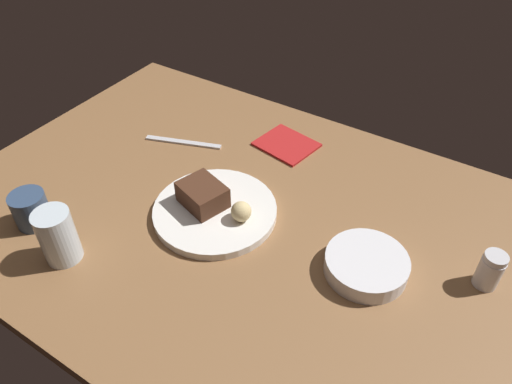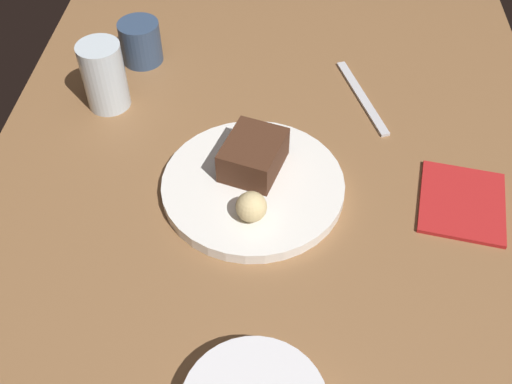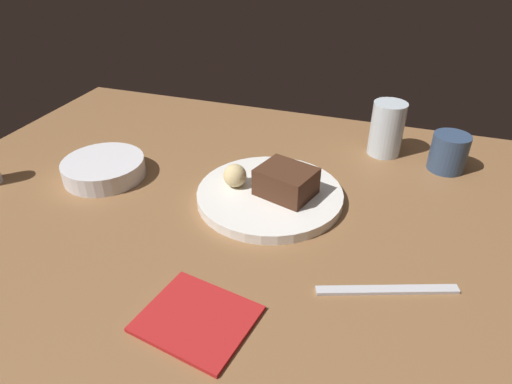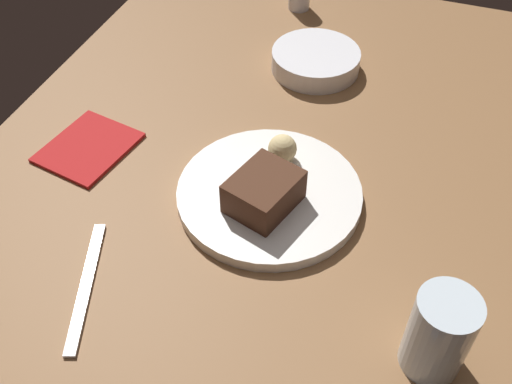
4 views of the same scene
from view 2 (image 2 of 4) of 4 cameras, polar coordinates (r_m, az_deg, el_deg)
name	(u,v)px [view 2 (image 2 of 4)]	position (r cm, az deg, el deg)	size (l,w,h in cm)	color
dining_table	(269,217)	(82.48, 1.29, -2.40)	(120.00, 84.00, 3.00)	brown
dessert_plate	(253,186)	(83.09, -0.29, 0.59)	(25.30, 25.30, 1.73)	white
chocolate_cake_slice	(253,155)	(82.69, -0.25, 3.54)	(9.07, 7.40, 4.76)	#472819
bread_roll	(251,207)	(76.71, -0.45, -1.41)	(4.08, 4.08, 4.08)	#DBC184
water_glass	(104,76)	(96.83, -14.25, 10.65)	(6.67, 6.67, 10.94)	silver
coffee_cup	(141,42)	(106.51, -10.92, 13.83)	(6.93, 6.93, 7.20)	#334766
butter_knife	(362,97)	(99.72, 10.03, 8.89)	(19.00, 1.40, 0.50)	silver
folded_napkin	(462,202)	(86.55, 19.02, -0.92)	(13.23, 11.31, 0.60)	#B21E1E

